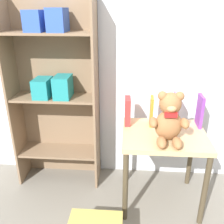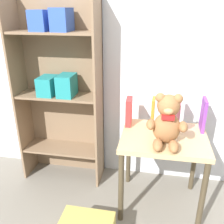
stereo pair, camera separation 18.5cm
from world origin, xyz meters
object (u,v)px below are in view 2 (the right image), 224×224
object	(u,v)px
bookshelf_side	(60,84)
book_standing_red	(129,112)
book_standing_pink	(178,112)
book_standing_orange	(153,113)
display_table	(163,147)
book_standing_purple	(203,115)
teddy_bear	(167,122)

from	to	relation	value
bookshelf_side	book_standing_red	bearing A→B (deg)	-11.09
book_standing_pink	bookshelf_side	bearing A→B (deg)	170.71
bookshelf_side	book_standing_pink	distance (m)	0.99
bookshelf_side	book_standing_orange	bearing A→B (deg)	-8.87
book_standing_red	book_standing_orange	world-z (taller)	book_standing_orange
bookshelf_side	display_table	distance (m)	0.98
bookshelf_side	book_standing_purple	distance (m)	1.17
display_table	bookshelf_side	bearing A→B (deg)	163.13
book_standing_red	book_standing_purple	distance (m)	0.55
display_table	book_standing_purple	size ratio (longest dim) A/B	2.50
bookshelf_side	book_standing_orange	xyz separation A→B (m)	(0.78, -0.12, -0.15)
book_standing_pink	book_standing_orange	bearing A→B (deg)	179.30
book_standing_red	display_table	bearing A→B (deg)	-30.29
book_standing_red	book_standing_orange	size ratio (longest dim) A/B	0.94
bookshelf_side	book_standing_purple	size ratio (longest dim) A/B	6.43
book_standing_red	book_standing_pink	world-z (taller)	book_standing_pink
book_standing_purple	book_standing_pink	bearing A→B (deg)	-178.27
book_standing_red	book_standing_orange	bearing A→B (deg)	-3.59
book_standing_orange	book_standing_red	bearing A→B (deg)	-179.31
bookshelf_side	teddy_bear	xyz separation A→B (m)	(0.88, -0.37, -0.10)
display_table	teddy_bear	distance (m)	0.27
display_table	book_standing_orange	size ratio (longest dim) A/B	2.70
bookshelf_side	book_standing_pink	world-z (taller)	bookshelf_side
teddy_bear	book_standing_purple	distance (m)	0.37
book_standing_purple	book_standing_orange	bearing A→B (deg)	-177.73
bookshelf_side	display_table	xyz separation A→B (m)	(0.88, -0.27, -0.36)
book_standing_purple	bookshelf_side	bearing A→B (deg)	175.42
display_table	book_standing_red	size ratio (longest dim) A/B	2.88
display_table	book_standing_pink	world-z (taller)	book_standing_pink
display_table	book_standing_orange	world-z (taller)	book_standing_orange
teddy_bear	book_standing_pink	world-z (taller)	teddy_bear
book_standing_purple	book_standing_red	bearing A→B (deg)	-178.61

